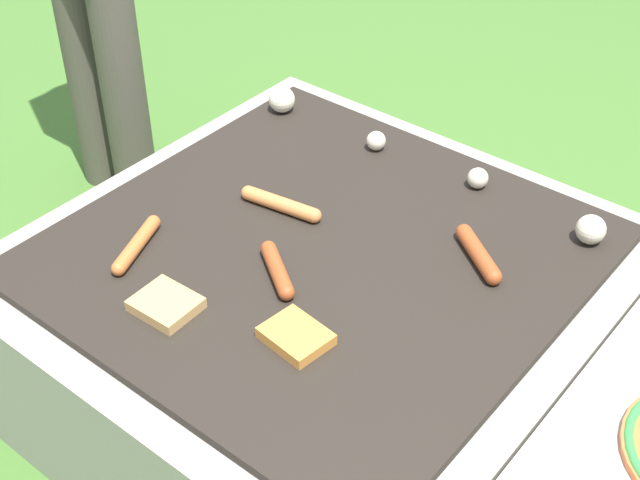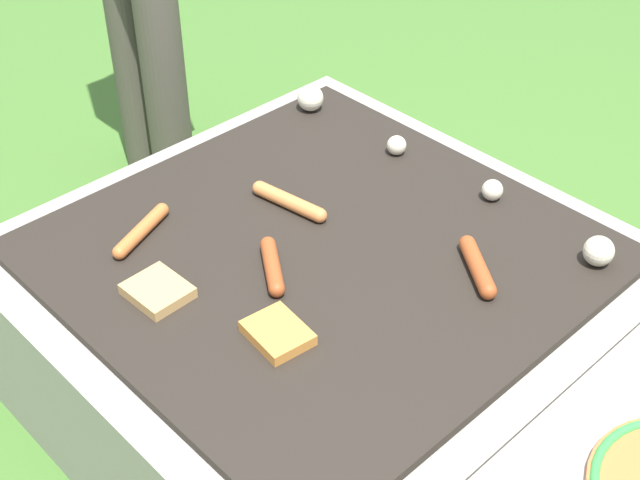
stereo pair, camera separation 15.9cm
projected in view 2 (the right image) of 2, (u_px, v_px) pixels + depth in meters
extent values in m
plane|color=#3D6628|center=(320.00, 389.00, 1.83)|extent=(14.00, 14.00, 0.00)
cube|color=gray|center=(320.00, 327.00, 1.72)|extent=(0.98, 0.98, 0.35)
cube|color=black|center=(320.00, 253.00, 1.61)|extent=(0.86, 0.86, 0.02)
cylinder|color=#4C473D|center=(130.00, 38.00, 2.27)|extent=(0.11, 0.11, 0.75)
cylinder|color=#4C473D|center=(161.00, 55.00, 2.19)|extent=(0.11, 0.11, 0.75)
cylinder|color=#C6753D|center=(289.00, 201.00, 1.69)|extent=(0.15, 0.05, 0.03)
sphere|color=#C6753D|center=(260.00, 188.00, 1.73)|extent=(0.03, 0.03, 0.03)
sphere|color=#C6753D|center=(320.00, 215.00, 1.66)|extent=(0.03, 0.03, 0.03)
cylinder|color=#93421E|center=(477.00, 267.00, 1.54)|extent=(0.12, 0.10, 0.03)
sphere|color=#93421E|center=(488.00, 291.00, 1.49)|extent=(0.03, 0.03, 0.03)
sphere|color=#93421E|center=(467.00, 244.00, 1.59)|extent=(0.03, 0.03, 0.03)
cylinder|color=#93421E|center=(272.00, 266.00, 1.54)|extent=(0.12, 0.09, 0.03)
sphere|color=#93421E|center=(277.00, 289.00, 1.49)|extent=(0.03, 0.03, 0.03)
sphere|color=#93421E|center=(268.00, 244.00, 1.59)|extent=(0.03, 0.03, 0.03)
cylinder|color=#B7602D|center=(141.00, 230.00, 1.62)|extent=(0.08, 0.14, 0.03)
sphere|color=#B7602D|center=(162.00, 210.00, 1.67)|extent=(0.03, 0.03, 0.03)
sphere|color=#B7602D|center=(119.00, 252.00, 1.57)|extent=(0.03, 0.03, 0.03)
cube|color=tan|center=(158.00, 291.00, 1.49)|extent=(0.11, 0.09, 0.02)
cube|color=#D18438|center=(278.00, 333.00, 1.41)|extent=(0.11, 0.09, 0.02)
sphere|color=beige|center=(310.00, 98.00, 1.98)|extent=(0.06, 0.06, 0.06)
sphere|color=beige|center=(397.00, 145.00, 1.84)|extent=(0.04, 0.04, 0.04)
sphere|color=beige|center=(492.00, 190.00, 1.71)|extent=(0.04, 0.04, 0.04)
sphere|color=beige|center=(599.00, 251.00, 1.55)|extent=(0.05, 0.05, 0.05)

